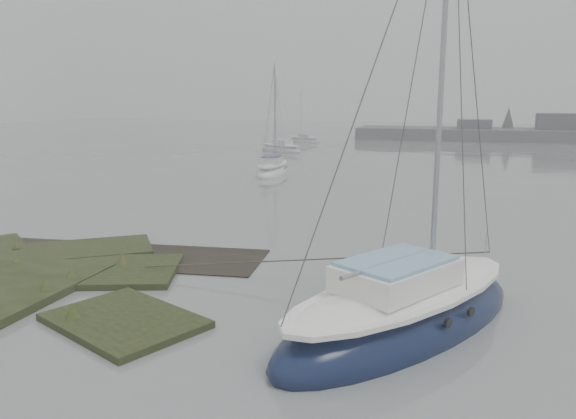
{
  "coord_description": "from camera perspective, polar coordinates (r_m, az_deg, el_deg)",
  "views": [
    {
      "loc": [
        7.56,
        -11.16,
        5.16
      ],
      "look_at": [
        2.87,
        4.91,
        1.8
      ],
      "focal_mm": 35.0,
      "sensor_mm": 36.0,
      "label": 1
    }
  ],
  "objects": [
    {
      "name": "sailboat_main",
      "position": [
        13.09,
        11.66,
        -10.49
      ],
      "size": [
        6.31,
        8.02,
        11.06
      ],
      "rotation": [
        0.0,
        0.0,
        -0.55
      ],
      "color": "#0D1734",
      "rests_on": "ground"
    },
    {
      "name": "ground",
      "position": [
        42.17,
        5.83,
        4.27
      ],
      "size": [
        160.0,
        160.0,
        0.0
      ],
      "primitive_type": "plane",
      "color": "slate",
      "rests_on": "ground"
    },
    {
      "name": "sailboat_far_a",
      "position": [
        54.46,
        -0.74,
        6.16
      ],
      "size": [
        5.38,
        4.15,
        7.39
      ],
      "rotation": [
        0.0,
        0.0,
        1.04
      ],
      "color": "#AEB3B9",
      "rests_on": "ground"
    },
    {
      "name": "sailboat_white",
      "position": [
        38.55,
        -1.57,
        4.03
      ],
      "size": [
        2.38,
        5.8,
        7.98
      ],
      "rotation": [
        0.0,
        0.0,
        0.09
      ],
      "color": "white",
      "rests_on": "ground"
    },
    {
      "name": "sailboat_far_c",
      "position": [
        65.72,
        1.68,
        7.02
      ],
      "size": [
        4.76,
        3.46,
        6.47
      ],
      "rotation": [
        0.0,
        0.0,
        1.09
      ],
      "color": "silver",
      "rests_on": "ground"
    }
  ]
}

